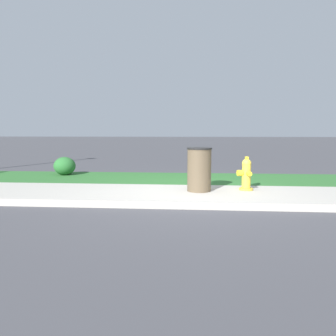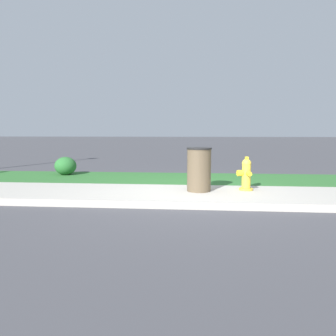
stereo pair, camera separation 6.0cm
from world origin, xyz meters
TOP-DOWN VIEW (x-y plane):
  - ground_plane at (0.00, 0.00)m, footprint 120.00×120.00m
  - sidewalk_pavement at (0.00, 0.00)m, footprint 18.00×2.07m
  - grass_verge at (0.00, 2.09)m, footprint 18.00×2.10m
  - street_curb at (0.00, -1.11)m, footprint 18.00×0.16m
  - fire_hydrant_across_street at (1.10, 0.50)m, footprint 0.33×0.37m
  - trash_bin at (0.16, 0.33)m, footprint 0.49×0.49m
  - shrub_bush_mid_verge at (-3.42, 2.46)m, footprint 0.58×0.58m

SIDE VIEW (x-z plane):
  - ground_plane at x=0.00m, z-range 0.00..0.00m
  - grass_verge at x=0.00m, z-range 0.00..0.01m
  - sidewalk_pavement at x=0.00m, z-range 0.00..0.01m
  - street_curb at x=0.00m, z-range 0.00..0.12m
  - shrub_bush_mid_verge at x=-3.42m, z-range 0.00..0.49m
  - fire_hydrant_across_street at x=1.10m, z-range -0.02..0.66m
  - trash_bin at x=0.16m, z-range 0.00..0.86m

